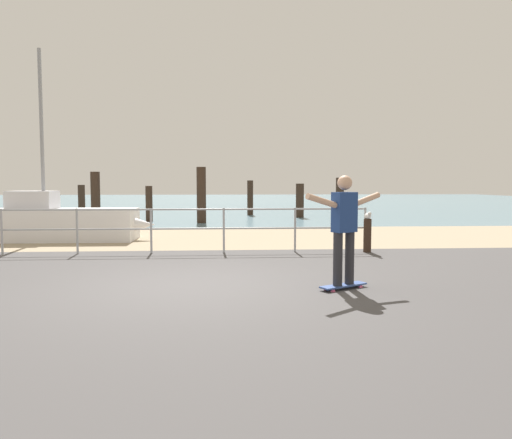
% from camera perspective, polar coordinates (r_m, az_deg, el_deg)
% --- Properties ---
extents(ground_plane, '(24.00, 10.00, 0.04)m').
position_cam_1_polar(ground_plane, '(6.87, -8.29, -9.43)').
color(ground_plane, '#474444').
rests_on(ground_plane, ground).
extents(beach_strip, '(24.00, 6.00, 0.04)m').
position_cam_1_polar(beach_strip, '(14.75, -5.81, -2.07)').
color(beach_strip, tan).
rests_on(beach_strip, ground).
extents(sea_surface, '(72.00, 50.00, 0.04)m').
position_cam_1_polar(sea_surface, '(42.69, -4.43, 2.08)').
color(sea_surface, slate).
rests_on(sea_surface, ground).
extents(railing_fence, '(11.60, 0.05, 1.05)m').
position_cam_1_polar(railing_fence, '(11.56, -16.12, -0.48)').
color(railing_fence, '#9EA0A5').
rests_on(railing_fence, ground).
extents(sailboat, '(4.96, 1.45, 5.27)m').
position_cam_1_polar(sailboat, '(14.75, -21.64, -0.31)').
color(sailboat, silver).
rests_on(sailboat, ground).
extents(skateboard, '(0.80, 0.57, 0.08)m').
position_cam_1_polar(skateboard, '(7.62, 10.10, -7.56)').
color(skateboard, '#334C8C').
rests_on(skateboard, ground).
extents(skateboarder, '(1.30, 0.79, 1.65)m').
position_cam_1_polar(skateboarder, '(7.49, 10.19, -0.43)').
color(skateboarder, '#26262B').
rests_on(skateboarder, skateboard).
extents(bollard_short, '(0.18, 0.18, 0.79)m').
position_cam_1_polar(bollard_short, '(11.66, 12.79, -1.87)').
color(bollard_short, '#332319').
rests_on(bollard_short, ground).
extents(seagull, '(0.16, 0.49, 0.18)m').
position_cam_1_polar(seagull, '(11.60, 12.84, 0.45)').
color(seagull, white).
rests_on(seagull, bollard_short).
extents(groyne_post_0, '(0.36, 0.36, 1.52)m').
position_cam_1_polar(groyne_post_0, '(27.61, -19.57, 2.23)').
color(groyne_post_0, '#332319').
rests_on(groyne_post_0, ground).
extents(groyne_post_1, '(0.38, 0.38, 2.08)m').
position_cam_1_polar(groyne_post_1, '(21.46, -18.11, 2.50)').
color(groyne_post_1, '#332319').
rests_on(groyne_post_1, ground).
extents(groyne_post_2, '(0.28, 0.28, 1.50)m').
position_cam_1_polar(groyne_post_2, '(20.93, -12.29, 1.78)').
color(groyne_post_2, '#332319').
rests_on(groyne_post_2, ground).
extents(groyne_post_3, '(0.37, 0.37, 2.26)m').
position_cam_1_polar(groyne_post_3, '(19.85, -6.35, 2.82)').
color(groyne_post_3, '#332319').
rests_on(groyne_post_3, ground).
extents(groyne_post_4, '(0.30, 0.30, 1.75)m').
position_cam_1_polar(groyne_post_4, '(24.54, -0.68, 2.52)').
color(groyne_post_4, '#332319').
rests_on(groyne_post_4, ground).
extents(groyne_post_5, '(0.37, 0.37, 1.59)m').
position_cam_1_polar(groyne_post_5, '(22.89, 5.10, 2.18)').
color(groyne_post_5, '#332319').
rests_on(groyne_post_5, ground).
extents(groyne_post_6, '(0.40, 0.40, 1.88)m').
position_cam_1_polar(groyne_post_6, '(24.68, 9.69, 2.62)').
color(groyne_post_6, '#332319').
rests_on(groyne_post_6, ground).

